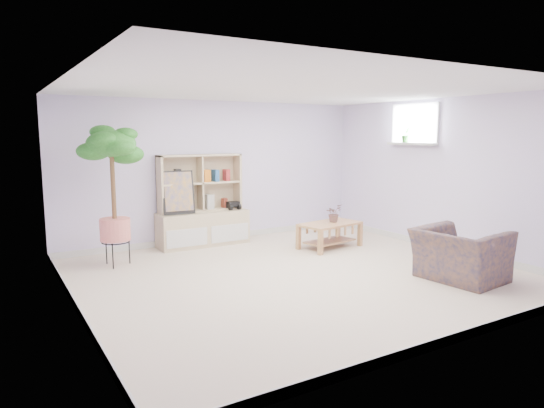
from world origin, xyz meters
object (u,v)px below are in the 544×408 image
storage_unit (203,200)px  floor_tree (114,196)px  armchair (460,251)px  coffee_table (330,235)px

storage_unit → floor_tree: bearing=-160.3°
storage_unit → armchair: (2.01, -3.50, -0.38)m
coffee_table → floor_tree: floor_tree is taller
floor_tree → armchair: bearing=-39.5°
coffee_table → armchair: size_ratio=1.00×
coffee_table → armchair: 2.29m
storage_unit → coffee_table: storage_unit is taller
storage_unit → floor_tree: floor_tree is taller
storage_unit → armchair: 4.06m
storage_unit → armchair: bearing=-60.2°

